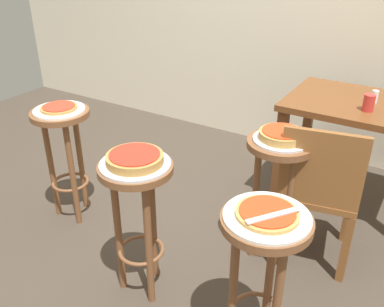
# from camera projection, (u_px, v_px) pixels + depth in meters

# --- Properties ---
(ground_plane) EXTENTS (6.00, 6.00, 0.00)m
(ground_plane) POSITION_uv_depth(u_px,v_px,m) (175.00, 240.00, 2.58)
(ground_plane) COLOR #42382D
(stool_foreground) EXTENTS (0.35, 0.35, 0.74)m
(stool_foreground) POSITION_uv_depth(u_px,v_px,m) (262.00, 261.00, 1.65)
(stool_foreground) COLOR brown
(stool_foreground) RESTS_ON ground_plane
(serving_plate_foreground) EXTENTS (0.33, 0.33, 0.01)m
(serving_plate_foreground) POSITION_uv_depth(u_px,v_px,m) (267.00, 217.00, 1.55)
(serving_plate_foreground) COLOR white
(serving_plate_foreground) RESTS_ON stool_foreground
(pizza_foreground) EXTENTS (0.24, 0.24, 0.02)m
(pizza_foreground) POSITION_uv_depth(u_px,v_px,m) (267.00, 213.00, 1.54)
(pizza_foreground) COLOR tan
(pizza_foreground) RESTS_ON serving_plate_foreground
(stool_middle) EXTENTS (0.35, 0.35, 0.74)m
(stool_middle) POSITION_uv_depth(u_px,v_px,m) (138.00, 203.00, 2.00)
(stool_middle) COLOR brown
(stool_middle) RESTS_ON ground_plane
(serving_plate_middle) EXTENTS (0.32, 0.32, 0.01)m
(serving_plate_middle) POSITION_uv_depth(u_px,v_px,m) (135.00, 164.00, 1.90)
(serving_plate_middle) COLOR silver
(serving_plate_middle) RESTS_ON stool_middle
(pizza_middle) EXTENTS (0.26, 0.26, 0.05)m
(pizza_middle) POSITION_uv_depth(u_px,v_px,m) (135.00, 158.00, 1.89)
(pizza_middle) COLOR #B78442
(pizza_middle) RESTS_ON serving_plate_middle
(stool_leftside) EXTENTS (0.35, 0.35, 0.74)m
(stool_leftside) POSITION_uv_depth(u_px,v_px,m) (64.00, 142.00, 2.58)
(stool_leftside) COLOR brown
(stool_leftside) RESTS_ON ground_plane
(serving_plate_leftside) EXTENTS (0.30, 0.30, 0.01)m
(serving_plate_leftside) POSITION_uv_depth(u_px,v_px,m) (59.00, 110.00, 2.49)
(serving_plate_leftside) COLOR white
(serving_plate_leftside) RESTS_ON stool_leftside
(pizza_leftside) EXTENTS (0.21, 0.21, 0.02)m
(pizza_leftside) POSITION_uv_depth(u_px,v_px,m) (59.00, 107.00, 2.48)
(pizza_leftside) COLOR #B78442
(pizza_leftside) RESTS_ON serving_plate_leftside
(stool_rear) EXTENTS (0.35, 0.35, 0.74)m
(stool_rear) POSITION_uv_depth(u_px,v_px,m) (277.00, 176.00, 2.22)
(stool_rear) COLOR brown
(stool_rear) RESTS_ON ground_plane
(serving_plate_rear) EXTENTS (0.29, 0.29, 0.01)m
(serving_plate_rear) POSITION_uv_depth(u_px,v_px,m) (281.00, 140.00, 2.12)
(serving_plate_rear) COLOR silver
(serving_plate_rear) RESTS_ON stool_rear
(pizza_rear) EXTENTS (0.23, 0.23, 0.05)m
(pizza_rear) POSITION_uv_depth(u_px,v_px,m) (282.00, 135.00, 2.11)
(pizza_rear) COLOR tan
(pizza_rear) RESTS_ON serving_plate_rear
(dining_table) EXTENTS (0.92, 0.67, 0.74)m
(dining_table) POSITION_uv_depth(u_px,v_px,m) (361.00, 121.00, 2.67)
(dining_table) COLOR brown
(dining_table) RESTS_ON ground_plane
(cup_near_edge) EXTENTS (0.07, 0.07, 0.10)m
(cup_near_edge) POSITION_uv_depth(u_px,v_px,m) (369.00, 103.00, 2.46)
(cup_near_edge) COLOR red
(cup_near_edge) RESTS_ON dining_table
(condiment_shaker) EXTENTS (0.04, 0.04, 0.08)m
(condiment_shaker) POSITION_uv_depth(u_px,v_px,m) (375.00, 97.00, 2.59)
(condiment_shaker) COLOR white
(condiment_shaker) RESTS_ON dining_table
(wooden_chair) EXTENTS (0.47, 0.47, 0.85)m
(wooden_chair) POSITION_uv_depth(u_px,v_px,m) (319.00, 190.00, 2.22)
(wooden_chair) COLOR brown
(wooden_chair) RESTS_ON ground_plane
(pizza_server_knife) EXTENTS (0.15, 0.19, 0.01)m
(pizza_server_knife) POSITION_uv_depth(u_px,v_px,m) (273.00, 215.00, 1.50)
(pizza_server_knife) COLOR silver
(pizza_server_knife) RESTS_ON pizza_foreground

